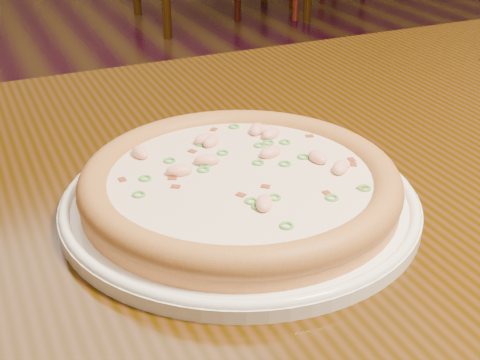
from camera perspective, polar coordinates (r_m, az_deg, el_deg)
name	(u,v)px	position (r m, az deg, el deg)	size (l,w,h in m)	color
hero_table	(320,242)	(0.76, 6.80, -5.28)	(1.20, 0.80, 0.75)	black
plate	(240,200)	(0.61, 0.00, -1.76)	(0.33, 0.33, 0.02)	white
pizza	(240,183)	(0.61, 0.01, -0.22)	(0.29, 0.29, 0.03)	tan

